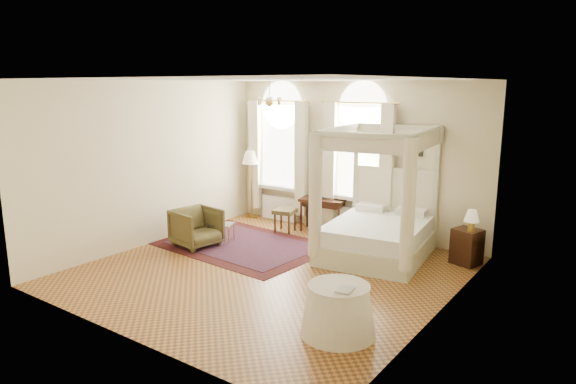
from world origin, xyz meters
name	(u,v)px	position (x,y,z in m)	size (l,w,h in m)	color
ground	(270,271)	(0.00, 0.00, 0.00)	(6.00, 6.00, 0.00)	#A46C2F
room_walls	(269,160)	(0.00, 0.00, 1.98)	(6.00, 6.00, 6.00)	beige
window_left	(279,159)	(-1.90, 2.87, 1.49)	(1.62, 0.27, 3.29)	silver
window_right	(359,168)	(0.20, 2.87, 1.49)	(1.62, 0.27, 3.29)	silver
chandelier	(269,101)	(-0.90, 1.20, 2.91)	(0.51, 0.45, 0.50)	#B18E3B
wall_pictures	(357,148)	(0.09, 2.97, 1.89)	(2.54, 0.03, 0.39)	black
canopy_bed	(377,229)	(1.19, 1.79, 0.56)	(2.12, 2.48, 2.44)	beige
nightstand	(467,247)	(2.70, 2.38, 0.33)	(0.46, 0.42, 0.66)	#35180E
nightstand_lamp	(472,217)	(2.78, 2.28, 0.91)	(0.27, 0.27, 0.39)	#B18E3B
writing_desk	(323,203)	(-0.58, 2.70, 0.63)	(1.08, 0.72, 0.74)	#35180E
laptop	(326,198)	(-0.53, 2.76, 0.75)	(0.36, 0.23, 0.03)	black
stool	(285,213)	(-1.22, 2.16, 0.43)	(0.53, 0.53, 0.51)	#4A4320
armchair	(197,227)	(-2.08, 0.29, 0.39)	(0.83, 0.85, 0.77)	#473E1E
coffee_table	(220,225)	(-1.90, 0.79, 0.35)	(0.67, 0.58, 0.39)	silver
floor_lamp	(251,161)	(-2.63, 2.70, 1.42)	(0.43, 0.43, 1.66)	#B18E3B
oriental_rug	(243,245)	(-1.36, 0.87, 0.01)	(3.50, 2.63, 0.01)	#400F0F
side_table	(338,310)	(2.14, -1.32, 0.33)	(1.00, 1.00, 0.68)	white
book	(338,288)	(2.20, -1.46, 0.69)	(0.19, 0.26, 0.02)	black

